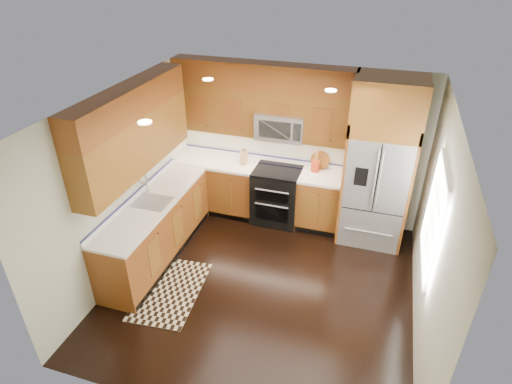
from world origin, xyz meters
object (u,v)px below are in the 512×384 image
(range, at_px, (277,195))
(rug, at_px, (171,291))
(knife_block, at_px, (244,157))
(utensil_crock, at_px, (315,164))
(refrigerator, at_px, (379,164))

(range, distance_m, rug, 2.38)
(rug, xyz_separation_m, knife_block, (0.31, 2.23, 1.04))
(range, xyz_separation_m, knife_block, (-0.60, 0.09, 0.58))
(range, xyz_separation_m, rug, (-0.92, -2.14, -0.46))
(range, height_order, utensil_crock, utensil_crock)
(refrigerator, relative_size, rug, 2.01)
(rug, bearing_deg, knife_block, 77.15)
(utensil_crock, bearing_deg, refrigerator, -11.50)
(range, bearing_deg, utensil_crock, 15.40)
(rug, height_order, utensil_crock, utensil_crock)
(range, relative_size, utensil_crock, 2.44)
(rug, bearing_deg, refrigerator, 35.60)
(utensil_crock, bearing_deg, range, -164.60)
(range, height_order, refrigerator, refrigerator)
(range, relative_size, knife_block, 3.60)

